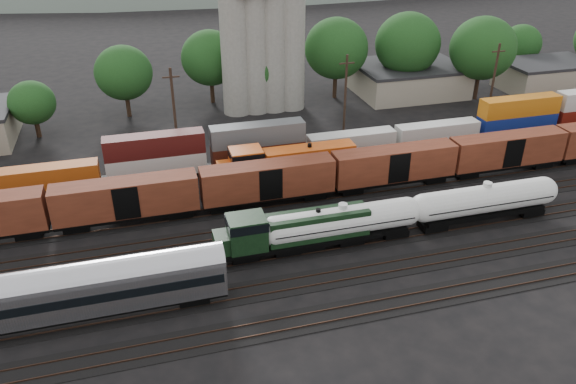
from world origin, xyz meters
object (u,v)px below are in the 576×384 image
object	(u,v)px
green_locomotive	(289,231)
orange_locomotive	(284,163)
passenger_coach	(80,289)
grain_silo	(262,41)
tank_car_a	(342,222)

from	to	relation	value
green_locomotive	orange_locomotive	bearing A→B (deg)	76.25
passenger_coach	grain_silo	bearing A→B (deg)	60.29
green_locomotive	orange_locomotive	xyz separation A→B (m)	(3.67, 15.00, 0.11)
green_locomotive	grain_silo	distance (m)	42.54
green_locomotive	tank_car_a	size ratio (longest dim) A/B	1.00
orange_locomotive	grain_silo	xyz separation A→B (m)	(3.59, 26.00, 8.59)
grain_silo	tank_car_a	bearing A→B (deg)	-92.45
orange_locomotive	passenger_coach	bearing A→B (deg)	-138.56
green_locomotive	orange_locomotive	distance (m)	15.44
green_locomotive	grain_silo	world-z (taller)	grain_silo
green_locomotive	tank_car_a	distance (m)	5.50
tank_car_a	passenger_coach	world-z (taller)	passenger_coach
green_locomotive	passenger_coach	world-z (taller)	passenger_coach
green_locomotive	tank_car_a	world-z (taller)	green_locomotive
tank_car_a	passenger_coach	size ratio (longest dim) A/B	0.72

